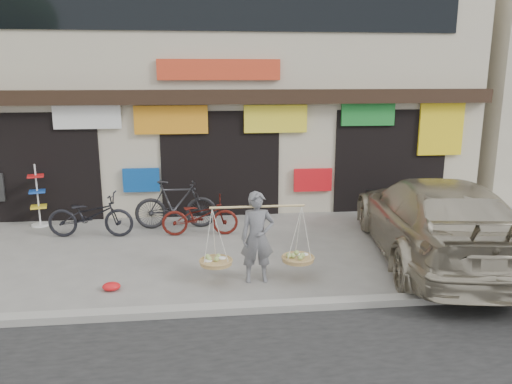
{
  "coord_description": "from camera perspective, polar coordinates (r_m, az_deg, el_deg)",
  "views": [
    {
      "loc": [
        -0.51,
        -9.08,
        3.59
      ],
      "look_at": [
        0.62,
        0.9,
        1.21
      ],
      "focal_mm": 35.0,
      "sensor_mm": 36.0,
      "label": 1
    }
  ],
  "objects": [
    {
      "name": "ground",
      "position": [
        9.78,
        -3.05,
        -8.25
      ],
      "size": [
        70.0,
        70.0,
        0.0
      ],
      "primitive_type": "plane",
      "color": "gray",
      "rests_on": "ground"
    },
    {
      "name": "bike_0",
      "position": [
        11.83,
        -18.39,
        -2.53
      ],
      "size": [
        1.96,
        0.84,
        1.0
      ],
      "primitive_type": "imported",
      "rotation": [
        0.0,
        0.0,
        1.48
      ],
      "color": "black",
      "rests_on": "ground"
    },
    {
      "name": "kerb",
      "position": [
        7.93,
        -2.16,
        -13.14
      ],
      "size": [
        70.0,
        0.25,
        0.12
      ],
      "primitive_type": "cube",
      "color": "gray",
      "rests_on": "ground"
    },
    {
      "name": "street_vendor",
      "position": [
        8.76,
        0.15,
        -5.6
      ],
      "size": [
        2.02,
        0.57,
        1.63
      ],
      "rotation": [
        0.0,
        0.0,
        -0.0
      ],
      "color": "slate",
      "rests_on": "ground"
    },
    {
      "name": "suv",
      "position": [
        10.43,
        19.72,
        -2.9
      ],
      "size": [
        3.08,
        5.92,
        1.64
      ],
      "rotation": [
        0.0,
        0.0,
        3.0
      ],
      "color": "#ACA18A",
      "rests_on": "ground"
    },
    {
      "name": "shophouse_block",
      "position": [
        15.51,
        -4.68,
        12.74
      ],
      "size": [
        14.0,
        6.32,
        7.0
      ],
      "color": "beige",
      "rests_on": "ground"
    },
    {
      "name": "bike_2",
      "position": [
        11.42,
        -6.44,
        -2.72
      ],
      "size": [
        1.75,
        0.66,
        0.91
      ],
      "primitive_type": "imported",
      "rotation": [
        0.0,
        0.0,
        1.54
      ],
      "color": "#53140E",
      "rests_on": "ground"
    },
    {
      "name": "red_bag",
      "position": [
        8.98,
        -16.19,
        -10.33
      ],
      "size": [
        0.31,
        0.25,
        0.14
      ],
      "primitive_type": "ellipsoid",
      "color": "red",
      "rests_on": "ground"
    },
    {
      "name": "bike_1",
      "position": [
        11.98,
        -9.13,
        -1.41
      ],
      "size": [
        1.94,
        0.55,
        1.16
      ],
      "primitive_type": "imported",
      "rotation": [
        0.0,
        0.0,
        1.57
      ],
      "color": "black",
      "rests_on": "ground"
    },
    {
      "name": "display_rack",
      "position": [
        13.11,
        -23.63,
        -0.97
      ],
      "size": [
        0.44,
        0.44,
        1.52
      ],
      "rotation": [
        0.0,
        0.0,
        0.25
      ],
      "color": "silver",
      "rests_on": "ground"
    }
  ]
}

